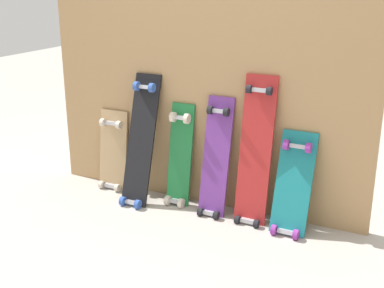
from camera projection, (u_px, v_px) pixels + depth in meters
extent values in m
plane|color=#B2AAA0|center=(197.00, 204.00, 3.45)|extent=(12.00, 12.00, 0.00)
cube|color=tan|center=(202.00, 84.00, 3.26)|extent=(2.20, 0.04, 1.61)
cube|color=tan|center=(114.00, 154.00, 3.66)|extent=(0.22, 0.09, 0.63)
cube|color=#B7B7BF|center=(111.00, 186.00, 3.68)|extent=(0.10, 0.04, 0.03)
cube|color=#B7B7BF|center=(112.00, 123.00, 3.59)|extent=(0.10, 0.04, 0.03)
cylinder|color=beige|center=(102.00, 185.00, 3.70)|extent=(0.03, 0.05, 0.05)
cylinder|color=beige|center=(117.00, 188.00, 3.64)|extent=(0.03, 0.05, 0.05)
cylinder|color=beige|center=(103.00, 122.00, 3.60)|extent=(0.03, 0.05, 0.05)
cylinder|color=beige|center=(119.00, 125.00, 3.54)|extent=(0.03, 0.05, 0.05)
cube|color=black|center=(141.00, 145.00, 3.41)|extent=(0.19, 0.28, 0.91)
cube|color=#B7B7BF|center=(132.00, 202.00, 3.41)|extent=(0.08, 0.04, 0.03)
cube|color=#B7B7BF|center=(146.00, 87.00, 3.36)|extent=(0.08, 0.04, 0.03)
cylinder|color=#3359B2|center=(123.00, 201.00, 3.42)|extent=(0.03, 0.06, 0.06)
cylinder|color=#3359B2|center=(138.00, 204.00, 3.37)|extent=(0.03, 0.06, 0.06)
cylinder|color=#3359B2|center=(137.00, 86.00, 3.37)|extent=(0.03, 0.06, 0.06)
cylinder|color=#3359B2|center=(152.00, 88.00, 3.32)|extent=(0.03, 0.06, 0.06)
cube|color=#1E7238|center=(180.00, 159.00, 3.39)|extent=(0.16, 0.13, 0.74)
cube|color=#B7B7BF|center=(176.00, 201.00, 3.42)|extent=(0.07, 0.04, 0.03)
cube|color=#B7B7BF|center=(181.00, 118.00, 3.32)|extent=(0.07, 0.04, 0.03)
cylinder|color=beige|center=(168.00, 200.00, 3.43)|extent=(0.03, 0.07, 0.07)
cylinder|color=beige|center=(181.00, 203.00, 3.38)|extent=(0.03, 0.07, 0.07)
cylinder|color=beige|center=(173.00, 117.00, 3.32)|extent=(0.03, 0.07, 0.07)
cylinder|color=beige|center=(187.00, 119.00, 3.28)|extent=(0.03, 0.07, 0.07)
cube|color=#6B338C|center=(216.00, 162.00, 3.25)|extent=(0.18, 0.18, 0.82)
cube|color=#B7B7BF|center=(209.00, 213.00, 3.27)|extent=(0.08, 0.04, 0.03)
cube|color=#B7B7BF|center=(219.00, 111.00, 3.18)|extent=(0.08, 0.04, 0.03)
cylinder|color=black|center=(200.00, 212.00, 3.28)|extent=(0.03, 0.05, 0.05)
cylinder|color=black|center=(216.00, 215.00, 3.23)|extent=(0.03, 0.05, 0.05)
cylinder|color=black|center=(210.00, 110.00, 3.19)|extent=(0.03, 0.05, 0.05)
cylinder|color=black|center=(226.00, 112.00, 3.14)|extent=(0.03, 0.05, 0.05)
cube|color=#B22626|center=(255.00, 156.00, 3.12)|extent=(0.20, 0.17, 0.98)
cube|color=#B7B7BF|center=(248.00, 221.00, 3.17)|extent=(0.09, 0.04, 0.03)
cube|color=#B7B7BF|center=(260.00, 90.00, 3.02)|extent=(0.09, 0.04, 0.03)
cylinder|color=black|center=(237.00, 220.00, 3.18)|extent=(0.03, 0.05, 0.05)
cylinder|color=black|center=(256.00, 224.00, 3.12)|extent=(0.03, 0.05, 0.05)
cylinder|color=black|center=(249.00, 89.00, 3.03)|extent=(0.03, 0.05, 0.05)
cylinder|color=black|center=(269.00, 91.00, 2.98)|extent=(0.03, 0.05, 0.05)
cube|color=#197A7F|center=(293.00, 189.00, 3.04)|extent=(0.21, 0.22, 0.66)
cube|color=#B7B7BF|center=(286.00, 232.00, 3.03)|extent=(0.10, 0.04, 0.03)
cube|color=#B7B7BF|center=(298.00, 146.00, 3.00)|extent=(0.10, 0.04, 0.03)
cylinder|color=purple|center=(274.00, 230.00, 3.04)|extent=(0.03, 0.06, 0.06)
cylinder|color=purple|center=(296.00, 235.00, 2.98)|extent=(0.03, 0.06, 0.06)
cylinder|color=purple|center=(286.00, 145.00, 3.02)|extent=(0.03, 0.06, 0.06)
cylinder|color=purple|center=(309.00, 148.00, 2.96)|extent=(0.03, 0.06, 0.06)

